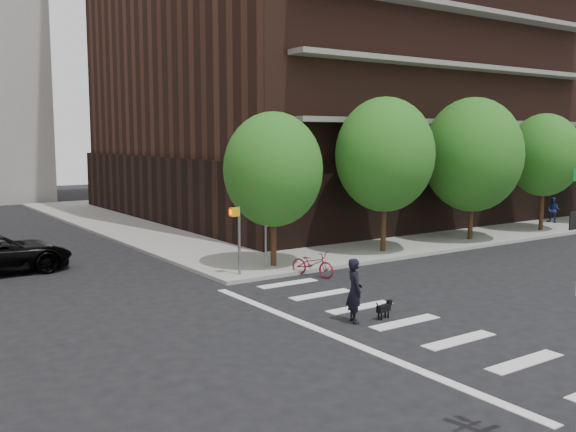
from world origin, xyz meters
TOP-DOWN VIEW (x-y plane):
  - ground at (0.00, 0.00)m, footprint 120.00×120.00m
  - sidewalk_ne at (20.50, 23.50)m, footprint 39.00×33.00m
  - crosswalk at (2.21, -0.00)m, footprint 3.85×13.00m
  - tree_a at (4.00, 8.50)m, footprint 4.00×4.00m
  - tree_b at (10.00, 8.50)m, footprint 4.50×4.50m
  - tree_c at (16.00, 8.50)m, footprint 5.00×5.00m
  - tree_d at (22.00, 8.50)m, footprint 4.00×4.00m
  - pedestrian_signal at (2.32, 7.92)m, footprint 2.18×0.67m
  - scooter at (4.49, 6.50)m, footprint 1.26×2.01m
  - dog_walker at (1.79, 0.85)m, footprint 0.81×0.68m
  - dog at (2.78, 0.65)m, footprint 0.62×0.25m
  - pedestrian_far at (25.25, 9.87)m, footprint 0.86×0.73m

SIDE VIEW (x-z plane):
  - ground at x=0.00m, z-range 0.00..0.00m
  - crosswalk at x=2.21m, z-range 0.00..0.01m
  - sidewalk_ne at x=20.50m, z-range 0.00..0.15m
  - dog at x=2.78m, z-range 0.07..0.58m
  - scooter at x=4.49m, z-range 0.00..0.99m
  - pedestrian_far at x=25.25m, z-range 0.15..1.70m
  - dog_walker at x=1.79m, z-range 0.00..1.88m
  - pedestrian_signal at x=2.32m, z-range 0.55..3.15m
  - tree_a at x=4.00m, z-range 1.09..6.99m
  - tree_d at x=22.00m, z-range 1.24..7.44m
  - tree_c at x=16.00m, z-range 1.05..7.85m
  - tree_b at x=10.00m, z-range 1.22..7.87m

